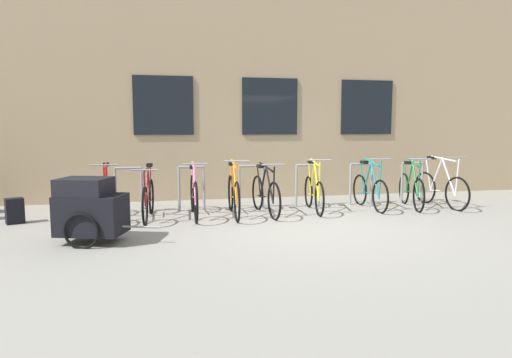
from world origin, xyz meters
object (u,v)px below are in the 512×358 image
Objects in this scene: bicycle_pink at (194,195)px; backpack at (15,211)px; bicycle_maroon at (148,198)px; bicycle_orange at (234,195)px; bicycle_teal at (370,190)px; bicycle_white at (440,188)px; bike_trailer at (90,209)px; bicycle_black at (265,194)px; bicycle_green at (411,189)px; bicycle_red at (107,199)px; bicycle_yellow at (314,192)px.

bicycle_pink is 3.06m from backpack.
bicycle_orange is at bearing -0.67° from bicycle_maroon.
bicycle_maroon is at bearing -177.87° from bicycle_teal.
bicycle_white is at bearing -2.53° from bicycle_teal.
bicycle_black is at bearing 28.11° from bike_trailer.
bicycle_white is 8.17m from backpack.
bicycle_pink is 5.11m from bicycle_white.
backpack is at bearing 133.08° from bike_trailer.
bike_trailer is (-5.12, -1.70, 0.12)m from bicycle_teal.
bicycle_red is at bearing -179.31° from bicycle_green.
bike_trailer is at bearing -73.32° from backpack.
bicycle_orange reaches higher than backpack.
bicycle_white is at bearing 13.73° from bike_trailer.
bicycle_green reaches higher than bicycle_black.
bicycle_orange is at bearing -176.34° from bicycle_teal.
bicycle_teal is at bearing 2.13° from bicycle_maroon.
bicycle_yellow is 3.67× the size of backpack.
bicycle_pink is at bearing -179.21° from bicycle_green.
bicycle_maroon reaches higher than bike_trailer.
bicycle_white is at bearing 1.15° from bicycle_black.
bicycle_pink is at bearing 0.42° from bicycle_red.
bicycle_green is 0.90× the size of bicycle_orange.
bicycle_white is (6.65, 0.06, 0.01)m from bicycle_red.
bicycle_orange is 1.12× the size of bicycle_teal.
bike_trailer is at bearing -164.68° from bicycle_green.
bicycle_yellow is 3.17m from bicycle_maroon.
bicycle_white is at bearing 0.91° from bicycle_maroon.
bicycle_black is at bearing -0.40° from bicycle_red.
bicycle_orange is 3.79m from backpack.
bicycle_red is 3.89m from bicycle_yellow.
bicycle_orange reaches higher than bike_trailer.
bicycle_red is 5.10m from bicycle_teal.
bicycle_orange reaches higher than bicycle_green.
bicycle_yellow is 1.20m from bicycle_teal.
bicycle_teal reaches higher than bicycle_maroon.
bicycle_black is at bearing -26.90° from backpack.
bicycle_red reaches higher than bicycle_black.
bicycle_red is at bearing -27.09° from backpack.
bicycle_black is (-3.10, -0.09, 0.01)m from bicycle_green.
bicycle_green reaches higher than backpack.
bicycle_yellow reaches higher than bicycle_maroon.
bicycle_pink is (-0.73, 0.07, -0.00)m from bicycle_orange.
bicycle_black is 3.76m from bicycle_white.
bicycle_black is at bearing 3.36° from bicycle_orange.
bicycle_maroon is (-1.55, 0.02, -0.02)m from bicycle_orange.
bicycle_orange is 2.83m from bicycle_teal.
bicycle_green is 0.97× the size of bicycle_white.
bicycle_maroon is (-4.37, -0.16, 0.00)m from bicycle_teal.
bicycle_black is at bearing -176.25° from bicycle_teal.
bicycle_green is 1.01× the size of bicycle_teal.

